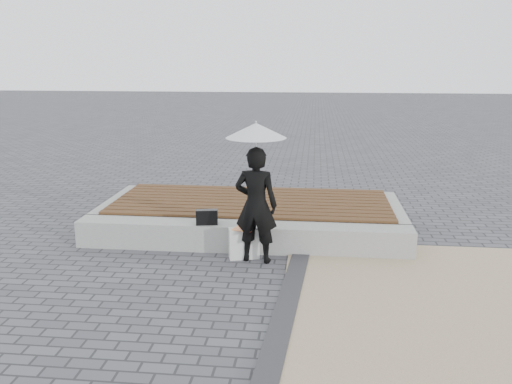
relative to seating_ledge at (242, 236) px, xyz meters
The scene contains 10 objects.
ground 1.61m from the seating_ledge, 90.00° to the right, with size 80.00×80.00×0.00m, color #4E4E53.
edging_band 2.24m from the seating_ledge, 70.35° to the right, with size 0.25×5.20×0.04m, color #313033.
seating_ledge is the anchor object (origin of this frame).
timber_platform 1.20m from the seating_ledge, 90.00° to the left, with size 5.00×2.00×0.40m, color #A2A29D.
timber_decking 1.22m from the seating_ledge, 90.00° to the left, with size 4.60×2.00×0.04m, color #55371D, non-canonical shape.
woman 0.81m from the seating_ledge, 60.48° to the right, with size 0.59×0.39×1.63m, color black.
parasol 1.72m from the seating_ledge, 60.48° to the right, with size 0.82×0.82×1.04m.
handbag 0.61m from the seating_ledge, 168.36° to the right, with size 0.32×0.11×0.22m, color black.
canvas_tote 0.37m from the seating_ledge, 78.22° to the right, with size 0.42×0.18×0.45m, color silver.
magazine 0.49m from the seating_ledge, 79.61° to the right, with size 0.28×0.21×0.01m, color #EB2843.
Camera 1 is at (1.03, -5.94, 2.78)m, focal length 37.71 mm.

